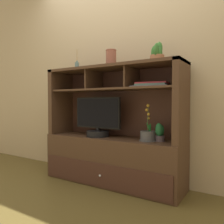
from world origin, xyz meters
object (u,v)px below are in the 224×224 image
at_px(potted_orchid, 148,135).
at_px(magazine_stack_left, 152,85).
at_px(ceramic_vase, 111,58).
at_px(diffuser_bottle, 77,66).
at_px(media_console, 112,146).
at_px(tv_monitor, 98,121).
at_px(potted_fern, 160,132).
at_px(potted_succulent, 157,54).

height_order(potted_orchid, magazine_stack_left, magazine_stack_left).
bearing_deg(ceramic_vase, diffuser_bottle, 175.96).
bearing_deg(diffuser_bottle, media_console, -1.15).
distance_m(tv_monitor, potted_fern, 0.71).
bearing_deg(potted_orchid, magazine_stack_left, 26.33).
xyz_separation_m(media_console, diffuser_bottle, (-0.51, 0.01, 0.92)).
bearing_deg(potted_succulent, potted_orchid, -153.21).
distance_m(potted_fern, magazine_stack_left, 0.47).
xyz_separation_m(tv_monitor, magazine_stack_left, (0.63, 0.03, 0.38)).
bearing_deg(diffuser_bottle, potted_fern, 0.13).
distance_m(diffuser_bottle, ceramic_vase, 0.51).
relative_size(diffuser_bottle, ceramic_vase, 1.43).
height_order(tv_monitor, diffuser_bottle, diffuser_bottle).
xyz_separation_m(potted_fern, potted_succulent, (-0.03, -0.01, 0.76)).
height_order(potted_orchid, ceramic_vase, ceramic_vase).
bearing_deg(potted_fern, diffuser_bottle, -179.87).
relative_size(potted_succulent, ceramic_vase, 1.13).
relative_size(media_console, potted_succulent, 7.83).
bearing_deg(magazine_stack_left, potted_fern, 23.44).
relative_size(tv_monitor, potted_succulent, 2.88).
bearing_deg(potted_orchid, media_console, 175.35).
xyz_separation_m(potted_fern, ceramic_vase, (-0.54, -0.04, 0.77)).
height_order(tv_monitor, potted_fern, tv_monitor).
bearing_deg(tv_monitor, potted_orchid, 1.10).
height_order(tv_monitor, ceramic_vase, ceramic_vase).
bearing_deg(magazine_stack_left, ceramic_vase, -179.15).
distance_m(tv_monitor, magazine_stack_left, 0.73).
bearing_deg(diffuser_bottle, potted_succulent, -0.40).
bearing_deg(magazine_stack_left, diffuser_bottle, 178.30).
relative_size(potted_orchid, potted_fern, 2.03).
height_order(potted_orchid, potted_succulent, potted_succulent).
relative_size(tv_monitor, potted_orchid, 1.58).
xyz_separation_m(tv_monitor, diffuser_bottle, (-0.34, 0.06, 0.64)).
bearing_deg(media_console, potted_succulent, 0.36).
bearing_deg(magazine_stack_left, potted_orchid, -153.67).
xyz_separation_m(magazine_stack_left, potted_succulent, (0.04, 0.02, 0.30)).
distance_m(media_console, tv_monitor, 0.33).
distance_m(media_console, magazine_stack_left, 0.80).
xyz_separation_m(tv_monitor, potted_fern, (0.70, 0.06, -0.09)).
bearing_deg(media_console, magazine_stack_left, -2.30).
xyz_separation_m(media_console, ceramic_vase, (0.00, -0.03, 0.96)).
xyz_separation_m(potted_orchid, magazine_stack_left, (0.03, 0.02, 0.49)).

